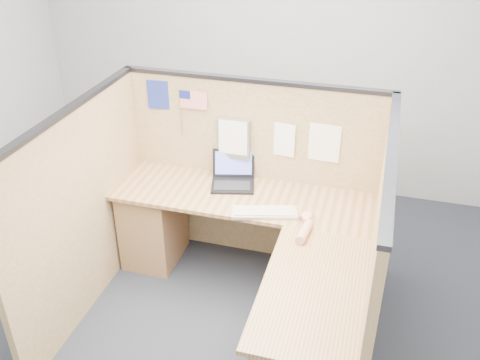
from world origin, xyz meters
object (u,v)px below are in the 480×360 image
(laptop, at_px, (235,176))
(keyboard, at_px, (264,212))
(l_desk, at_px, (252,267))
(mouse, at_px, (307,218))

(laptop, xyz_separation_m, keyboard, (0.32, -0.37, -0.04))
(l_desk, distance_m, keyboard, 0.40)
(l_desk, relative_size, keyboard, 4.00)
(laptop, bearing_deg, l_desk, -76.91)
(laptop, height_order, keyboard, laptop)
(l_desk, relative_size, laptop, 5.09)
(mouse, bearing_deg, laptop, 149.46)
(keyboard, xyz_separation_m, mouse, (0.30, -0.00, 0.01))
(l_desk, xyz_separation_m, keyboard, (0.03, 0.19, 0.35))
(keyboard, bearing_deg, mouse, -14.83)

